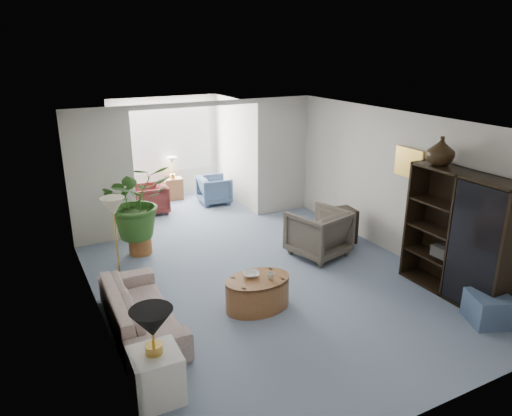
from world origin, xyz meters
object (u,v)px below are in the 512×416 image
sunroom_table (173,189)px  cabinet_urn (441,151)px  coffee_bowl (251,275)px  sunroom_chair_maroon (151,199)px  coffee_table (258,293)px  side_table_dark (340,226)px  floor_lamp (113,207)px  wingback_chair (318,233)px  entertainment_cabinet (458,236)px  framed_picture (410,163)px  plant_pot (140,245)px  sunroom_chair_blue (214,190)px  ottoman (489,309)px  end_table (156,376)px  sofa (141,310)px  table_lamp (152,323)px  coffee_cup (271,276)px

sunroom_table → cabinet_urn: bearing=-69.6°
coffee_bowl → sunroom_chair_maroon: (-0.15, 4.52, -0.16)m
coffee_table → coffee_bowl: bearing=116.6°
side_table_dark → floor_lamp: bearing=176.2°
wingback_chair → entertainment_cabinet: size_ratio=0.49×
wingback_chair → side_table_dark: (0.70, 0.30, -0.10)m
framed_picture → plant_pot: framed_picture is taller
coffee_table → cabinet_urn: bearing=-10.2°
coffee_bowl → sunroom_chair_blue: size_ratio=0.32×
ottoman → plant_pot: ottoman is taller
end_table → entertainment_cabinet: entertainment_cabinet is taller
sofa → floor_lamp: (0.04, 1.44, 0.96)m
table_lamp → sunroom_table: 6.95m
coffee_table → wingback_chair: (1.77, 1.09, 0.19)m
entertainment_cabinet → wingback_chair: bearing=114.7°
coffee_bowl → sunroom_table: bearing=83.5°
floor_lamp → sunroom_chair_blue: floor_lamp is taller
coffee_bowl → plant_pot: (-0.93, 2.50, -0.32)m
plant_pot → sunroom_chair_maroon: 2.17m
framed_picture → ottoman: bearing=-101.4°
coffee_cup → entertainment_cabinet: size_ratio=0.05×
wingback_chair → framed_picture: bearing=132.5°
cabinet_urn → plant_pot: (-3.71, 3.10, -1.91)m
end_table → entertainment_cabinet: (4.52, 0.14, 0.65)m
ottoman → sunroom_chair_maroon: (-2.74, 6.39, 0.12)m
end_table → coffee_cup: end_table is taller
framed_picture → sunroom_table: size_ratio=0.97×
cabinet_urn → plant_pot: size_ratio=1.04×
cabinet_urn → ottoman: (-0.19, -1.27, -1.87)m
coffee_bowl → coffee_cup: (0.20, -0.20, 0.02)m
coffee_bowl → sunroom_chair_maroon: 4.53m
wingback_chair → side_table_dark: bearing=-170.9°
coffee_table → coffee_bowl: size_ratio=4.22×
sunroom_chair_maroon → end_table: bearing=-10.5°
framed_picture → sofa: bearing=-178.9°
framed_picture → table_lamp: (-4.75, -1.44, -0.80)m
table_lamp → end_table: bearing=0.0°
cabinet_urn → sunroom_chair_blue: (-1.43, 5.11, -1.75)m
cabinet_urn → ottoman: bearing=-98.3°
floor_lamp → coffee_table: size_ratio=0.38×
sofa → coffee_table: bearing=-96.1°
end_table → table_lamp: table_lamp is taller
framed_picture → wingback_chair: (-1.19, 0.78, -1.29)m
cabinet_urn → sunroom_chair_blue: bearing=105.6°
entertainment_cabinet → coffee_cup: bearing=160.9°
table_lamp → coffee_cup: table_lamp is taller
floor_lamp → sunroom_table: (2.11, 3.71, -0.99)m
sunroom_chair_blue → cabinet_urn: bearing=-159.4°
wingback_chair → table_lamp: bearing=17.9°
sofa → floor_lamp: size_ratio=5.43×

